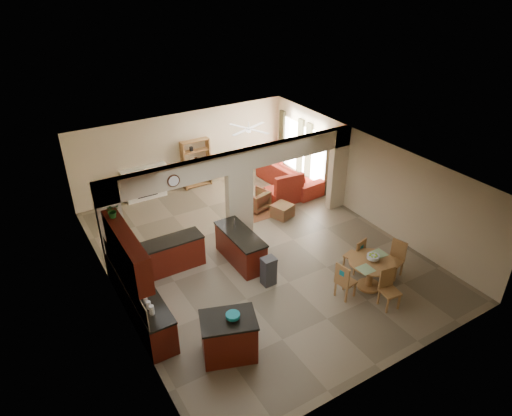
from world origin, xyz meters
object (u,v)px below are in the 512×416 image
kitchen_island (229,337)px  armchair (256,200)px  dining_table (371,270)px  sofa (290,175)px

kitchen_island → armchair: (3.81, 5.17, -0.17)m
kitchen_island → armchair: bearing=73.1°
kitchen_island → dining_table: size_ratio=1.16×
dining_table → armchair: bearing=94.1°
sofa → armchair: (-1.99, -0.89, -0.07)m
dining_table → armchair: (-0.36, 5.03, -0.19)m
kitchen_island → dining_table: bearing=21.3°
sofa → armchair: size_ratio=3.78×
sofa → kitchen_island: bearing=131.3°
kitchen_island → sofa: (5.79, 6.06, -0.10)m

